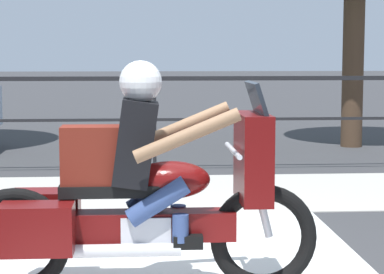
% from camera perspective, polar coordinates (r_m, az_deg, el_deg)
% --- Properties ---
extents(sidewalk_band, '(44.00, 2.40, 0.01)m').
position_cam_1_polar(sidewalk_band, '(8.92, -2.65, -4.25)').
color(sidewalk_band, '#B7B2A8').
rests_on(sidewalk_band, ground).
extents(fence_railing, '(36.00, 0.05, 1.33)m').
position_cam_1_polar(fence_railing, '(10.36, -2.89, 3.05)').
color(fence_railing, black).
rests_on(fence_railing, ground).
extents(motorcycle, '(2.47, 0.76, 1.61)m').
position_cam_1_polar(motorcycle, '(5.15, -3.96, -4.24)').
color(motorcycle, black).
rests_on(motorcycle, ground).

